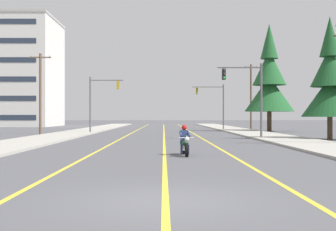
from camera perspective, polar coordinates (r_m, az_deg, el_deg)
ground_plane at (r=10.16m, az=-0.76°, el=-10.69°), size 400.00×400.00×0.00m
lane_stripe_center at (r=55.02m, az=-0.52°, el=-2.03°), size 0.16×100.00×0.01m
lane_stripe_left at (r=55.13m, az=-4.23°, el=-2.03°), size 0.16×100.00×0.01m
lane_stripe_right at (r=55.11m, az=2.79°, el=-2.03°), size 0.16×100.00×0.01m
sidewalk_kerb_right at (r=50.92m, az=10.22°, el=-2.11°), size 4.40×110.00×0.14m
sidewalk_kerb_left at (r=50.93m, az=-11.41°, el=-2.11°), size 4.40×110.00×0.14m
motorcycle_with_rider at (r=21.54m, az=2.12°, el=-3.51°), size 0.70×2.19×1.46m
traffic_signal_near_right at (r=37.46m, az=10.19°, el=3.20°), size 3.70×0.37×6.20m
traffic_signal_near_left at (r=50.38m, az=-8.65°, el=2.36°), size 3.72×0.37×6.20m
traffic_signal_mid_right at (r=61.57m, az=5.90°, el=1.95°), size 4.32×0.37×6.20m
utility_pole_left_near at (r=48.72m, az=-15.82°, el=2.90°), size 2.23×0.26×8.39m
utility_pole_right_far at (r=67.87m, az=10.43°, el=2.52°), size 1.91×0.26×9.55m
conifer_tree_right_verge_near at (r=38.08m, az=19.77°, el=3.87°), size 4.46×4.46×9.81m
conifer_tree_right_verge_far at (r=56.78m, az=12.68°, el=4.15°), size 6.01×6.01×13.24m
apartment_building_far_left_block at (r=90.30m, az=-19.89°, el=5.13°), size 19.26×15.47×20.14m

